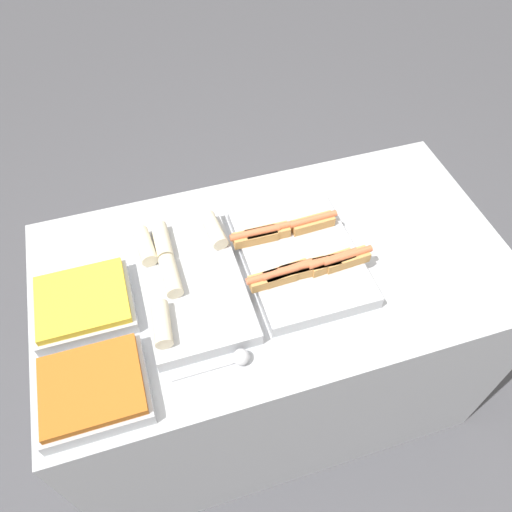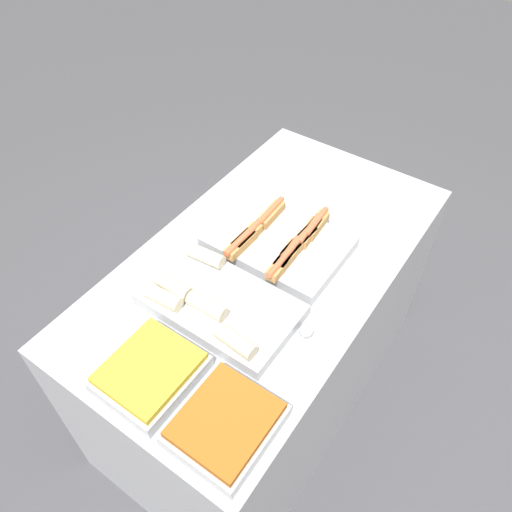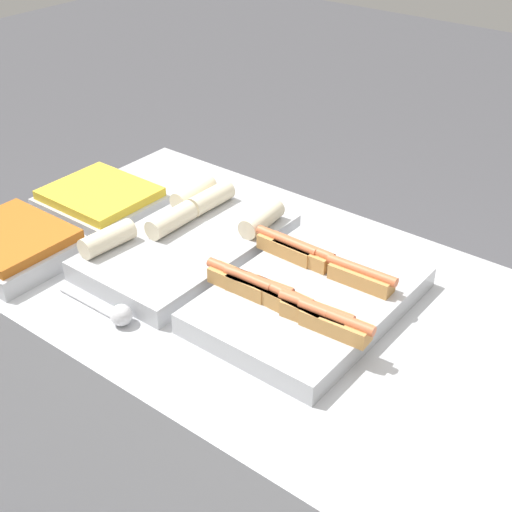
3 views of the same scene
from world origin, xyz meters
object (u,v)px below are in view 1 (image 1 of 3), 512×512
at_px(tray_side_back, 84,304).
at_px(serving_spoon_near, 236,359).
at_px(tray_hotdogs, 300,255).
at_px(tray_side_front, 94,389).
at_px(tray_wraps, 188,279).

distance_m(tray_side_back, serving_spoon_near, 0.50).
relative_size(tray_hotdogs, tray_side_back, 1.73).
distance_m(tray_side_front, serving_spoon_near, 0.39).
relative_size(tray_wraps, serving_spoon_near, 2.31).
relative_size(tray_hotdogs, tray_wraps, 0.96).
relative_size(tray_side_back, serving_spoon_near, 1.28).
bearing_deg(tray_hotdogs, tray_wraps, 177.15).
bearing_deg(tray_side_back, tray_wraps, 0.22).
bearing_deg(tray_hotdogs, tray_side_front, -158.74).
bearing_deg(serving_spoon_near, tray_side_back, 142.12).
bearing_deg(tray_wraps, tray_hotdogs, -2.85).
distance_m(tray_wraps, serving_spoon_near, 0.32).
height_order(tray_wraps, tray_side_front, tray_wraps).
bearing_deg(tray_hotdogs, tray_side_back, 178.58).
xyz_separation_m(tray_side_front, serving_spoon_near, (0.39, -0.02, -0.01)).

